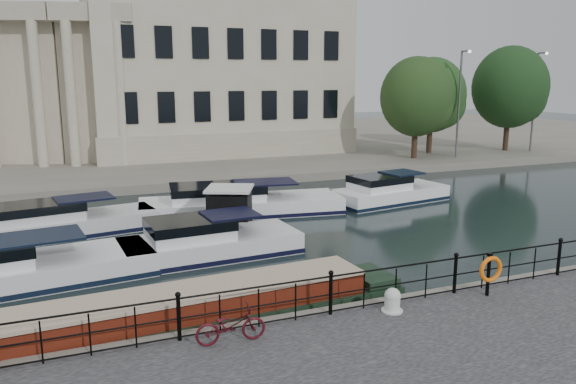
% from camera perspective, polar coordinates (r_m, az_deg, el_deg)
% --- Properties ---
extents(ground_plane, '(160.00, 160.00, 0.00)m').
position_cam_1_polar(ground_plane, '(17.34, 0.95, -11.15)').
color(ground_plane, black).
rests_on(ground_plane, ground).
extents(far_bank, '(120.00, 42.00, 0.55)m').
position_cam_1_polar(far_bank, '(54.46, -15.25, 4.48)').
color(far_bank, '#6B665B').
rests_on(far_bank, ground_plane).
extents(railing, '(24.14, 0.14, 1.22)m').
position_cam_1_polar(railing, '(14.99, 4.36, -9.98)').
color(railing, black).
rests_on(railing, near_quay).
extents(civic_building, '(53.55, 31.84, 16.85)m').
position_cam_1_polar(civic_building, '(49.70, -16.22, 11.60)').
color(civic_building, '#ADA38C').
rests_on(civic_building, far_bank).
extents(lamp_posts, '(8.24, 1.55, 8.07)m').
position_cam_1_polar(lamp_posts, '(47.92, 20.61, 8.65)').
color(lamp_posts, '#59595B').
rests_on(lamp_posts, far_bank).
extents(bicycle, '(1.70, 0.68, 0.88)m').
position_cam_1_polar(bicycle, '(13.61, -5.85, -13.31)').
color(bicycle, '#430B13').
rests_on(bicycle, near_quay).
extents(mooring_bollard, '(0.58, 0.58, 0.65)m').
position_cam_1_polar(mooring_bollard, '(15.51, 10.56, -10.77)').
color(mooring_bollard, silver).
rests_on(mooring_bollard, near_quay).
extents(life_ring_post, '(0.78, 0.20, 1.26)m').
position_cam_1_polar(life_ring_post, '(17.05, 19.87, -7.45)').
color(life_ring_post, black).
rests_on(life_ring_post, near_quay).
extents(narrowboat, '(13.80, 2.69, 1.51)m').
position_cam_1_polar(narrowboat, '(15.48, -11.70, -12.83)').
color(narrowboat, black).
rests_on(narrowboat, ground_plane).
extents(harbour_hut, '(3.26, 3.04, 2.16)m').
position_cam_1_polar(harbour_hut, '(24.17, -5.92, -2.20)').
color(harbour_hut, '#6B665B').
rests_on(harbour_hut, ground_plane).
extents(cabin_cruisers, '(26.99, 10.79, 1.99)m').
position_cam_1_polar(cabin_cruisers, '(24.50, -10.42, -3.55)').
color(cabin_cruisers, white).
rests_on(cabin_cruisers, ground_plane).
extents(trees, '(15.71, 7.58, 8.68)m').
position_cam_1_polar(trees, '(47.70, 17.43, 9.41)').
color(trees, black).
rests_on(trees, far_bank).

